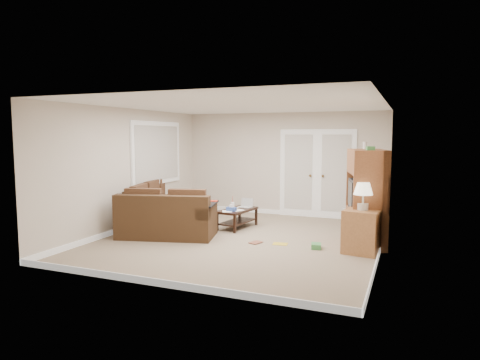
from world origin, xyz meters
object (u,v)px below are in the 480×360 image
at_px(coffee_table, 238,217).
at_px(tv_armoire, 366,197).
at_px(side_cabinet, 362,228).
at_px(sectional_sofa, 164,213).

relative_size(coffee_table, tv_armoire, 0.57).
bearing_deg(side_cabinet, sectional_sofa, -176.27).
relative_size(coffee_table, side_cabinet, 0.89).
xyz_separation_m(coffee_table, side_cabinet, (2.65, -1.02, 0.20)).
distance_m(sectional_sofa, side_cabinet, 4.04).
bearing_deg(tv_armoire, sectional_sofa, 168.96).
height_order(sectional_sofa, coffee_table, sectional_sofa).
distance_m(sectional_sofa, tv_armoire, 4.07).
bearing_deg(side_cabinet, tv_armoire, 98.90).
xyz_separation_m(sectional_sofa, coffee_table, (1.38, 0.68, -0.11)).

